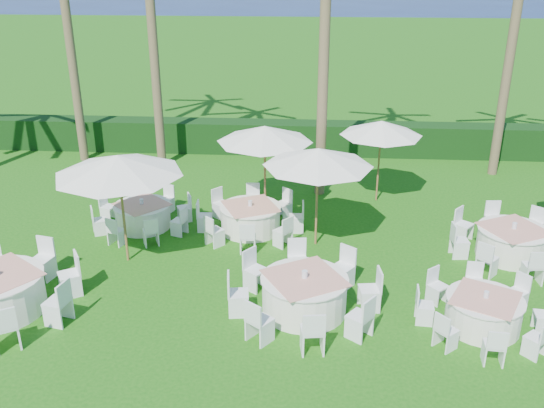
{
  "coord_description": "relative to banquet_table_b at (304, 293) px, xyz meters",
  "views": [
    {
      "loc": [
        0.3,
        -10.52,
        7.49
      ],
      "look_at": [
        -0.68,
        3.83,
        1.3
      ],
      "focal_mm": 40.0,
      "sensor_mm": 36.0,
      "label": 1
    }
  ],
  "objects": [
    {
      "name": "ground",
      "position": [
        -0.23,
        -0.91,
        -0.44
      ],
      "size": [
        120.0,
        120.0,
        0.0
      ],
      "primitive_type": "plane",
      "color": "#16530E",
      "rests_on": "ground"
    },
    {
      "name": "banquet_table_b",
      "position": [
        0.0,
        0.0,
        0.0
      ],
      "size": [
        3.38,
        3.38,
        1.01
      ],
      "color": "white",
      "rests_on": "ground"
    },
    {
      "name": "umbrella_d",
      "position": [
        2.17,
        6.48,
        1.92
      ],
      "size": [
        2.51,
        2.51,
        2.59
      ],
      "color": "brown",
      "rests_on": "ground"
    },
    {
      "name": "banquet_table_e",
      "position": [
        -1.59,
        4.0,
        -0.05
      ],
      "size": [
        3.01,
        3.01,
        0.92
      ],
      "color": "white",
      "rests_on": "ground"
    },
    {
      "name": "banquet_table_f",
      "position": [
        5.31,
        2.94,
        -0.03
      ],
      "size": [
        3.15,
        3.15,
        0.95
      ],
      "color": "white",
      "rests_on": "ground"
    },
    {
      "name": "banquet_table_c",
      "position": [
        3.78,
        -0.35,
        -0.07
      ],
      "size": [
        2.82,
        2.82,
        0.87
      ],
      "color": "white",
      "rests_on": "ground"
    },
    {
      "name": "umbrella_a",
      "position": [
        -4.57,
        2.04,
        2.15
      ],
      "size": [
        3.16,
        3.16,
        2.85
      ],
      "color": "brown",
      "rests_on": "ground"
    },
    {
      "name": "umbrella_c",
      "position": [
        -1.27,
        5.26,
        2.03
      ],
      "size": [
        2.79,
        2.79,
        2.71
      ],
      "color": "brown",
      "rests_on": "ground"
    },
    {
      "name": "palm_d",
      "position": [
        6.49,
        9.2,
        4.48
      ],
      "size": [
        4.39,
        4.19,
        8.94
      ],
      "color": "brown",
      "rests_on": "ground"
    },
    {
      "name": "palm_b",
      "position": [
        -5.38,
        9.25,
        4.74
      ],
      "size": [
        4.4,
        4.13,
        9.43
      ],
      "color": "brown",
      "rests_on": "ground"
    },
    {
      "name": "umbrella_b",
      "position": [
        0.25,
        3.3,
        2.03
      ],
      "size": [
        2.87,
        2.87,
        2.72
      ],
      "color": "brown",
      "rests_on": "ground"
    },
    {
      "name": "hedge",
      "position": [
        -0.23,
        11.09,
        0.16
      ],
      "size": [
        34.0,
        1.0,
        1.2
      ],
      "primitive_type": "cube",
      "color": "black",
      "rests_on": "ground"
    },
    {
      "name": "banquet_table_d",
      "position": [
        -4.69,
        4.04,
        -0.07
      ],
      "size": [
        2.75,
        2.75,
        0.86
      ],
      "color": "white",
      "rests_on": "ground"
    }
  ]
}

